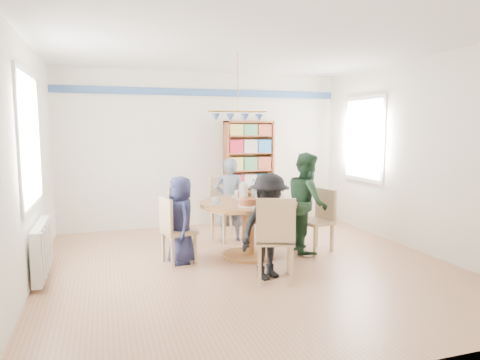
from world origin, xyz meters
name	(u,v)px	position (x,y,z in m)	size (l,w,h in m)	color
ground	(250,266)	(0.00, 0.00, 0.00)	(5.00, 5.00, 0.00)	tan
room_shell	(212,134)	(-0.26, 0.87, 1.65)	(5.00, 5.00, 5.00)	white
radiator	(42,249)	(-2.42, 0.30, 0.35)	(0.12, 1.00, 0.60)	silver
dining_table	(249,216)	(0.12, 0.40, 0.56)	(1.30, 1.30, 0.75)	brown
chair_left	(174,227)	(-0.89, 0.41, 0.47)	(0.46, 0.46, 0.86)	tan
chair_right	(320,217)	(1.18, 0.38, 0.48)	(0.47, 0.47, 0.88)	tan
chair_far	(225,205)	(0.07, 1.39, 0.54)	(0.53, 0.53, 0.98)	tan
chair_near	(275,235)	(0.10, -0.59, 0.54)	(0.55, 0.55, 0.97)	tan
person_left	(181,220)	(-0.79, 0.42, 0.56)	(0.55, 0.36, 1.13)	#1C1F3E
person_right	(307,202)	(0.98, 0.40, 0.70)	(0.68, 0.53, 1.40)	#18311E
person_far	(230,200)	(0.12, 1.29, 0.64)	(0.47, 0.31, 1.28)	gray
person_near	(269,226)	(0.07, -0.46, 0.61)	(0.79, 0.45, 1.22)	black
bookshelf	(249,174)	(0.79, 2.34, 0.92)	(0.89, 0.27, 1.86)	brown
tableware	(246,197)	(0.10, 0.43, 0.81)	(1.10, 1.10, 0.29)	white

